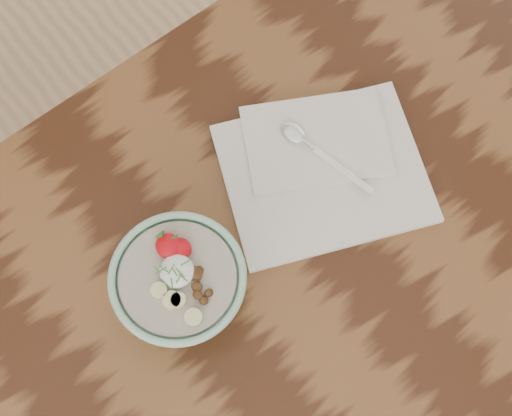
# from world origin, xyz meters

# --- Properties ---
(table) EXTENTS (1.60, 0.90, 0.75)m
(table) POSITION_xyz_m (0.00, 0.00, 0.66)
(table) COLOR #371B0D
(table) RESTS_ON ground
(breakfast_bowl) EXTENTS (0.17, 0.17, 0.11)m
(breakfast_bowl) POSITION_xyz_m (-0.00, 0.11, 0.81)
(breakfast_bowl) COLOR #8FC1A4
(breakfast_bowl) RESTS_ON table
(napkin) EXTENTS (0.34, 0.31, 0.02)m
(napkin) POSITION_xyz_m (0.26, 0.13, 0.76)
(napkin) COLOR silver
(napkin) RESTS_ON table
(spoon) EXTENTS (0.05, 0.16, 0.01)m
(spoon) POSITION_xyz_m (0.26, 0.17, 0.77)
(spoon) COLOR silver
(spoon) RESTS_ON napkin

